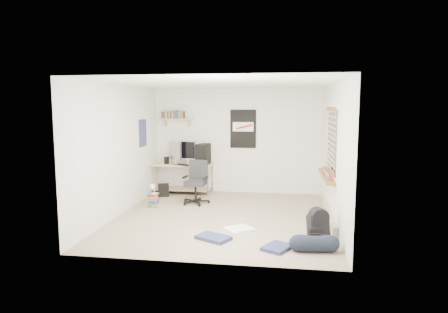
# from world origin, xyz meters

# --- Properties ---
(floor) EXTENTS (4.00, 4.50, 0.01)m
(floor) POSITION_xyz_m (0.00, 0.00, -0.01)
(floor) COLOR gray
(floor) RESTS_ON ground
(ceiling) EXTENTS (4.00, 4.50, 0.01)m
(ceiling) POSITION_xyz_m (0.00, 0.00, 2.50)
(ceiling) COLOR white
(ceiling) RESTS_ON ground
(back_wall) EXTENTS (4.00, 0.01, 2.50)m
(back_wall) POSITION_xyz_m (0.00, 2.25, 1.25)
(back_wall) COLOR silver
(back_wall) RESTS_ON ground
(left_wall) EXTENTS (0.01, 4.50, 2.50)m
(left_wall) POSITION_xyz_m (-2.00, 0.00, 1.25)
(left_wall) COLOR silver
(left_wall) RESTS_ON ground
(right_wall) EXTENTS (0.01, 4.50, 2.50)m
(right_wall) POSITION_xyz_m (2.00, 0.00, 1.25)
(right_wall) COLOR silver
(right_wall) RESTS_ON ground
(desk) EXTENTS (1.73, 1.24, 0.72)m
(desk) POSITION_xyz_m (-1.34, 1.97, 0.36)
(desk) COLOR tan
(desk) RESTS_ON floor
(monitor_left) EXTENTS (0.36, 0.30, 0.42)m
(monitor_left) POSITION_xyz_m (-1.40, 1.76, 0.93)
(monitor_left) COLOR #B1B1B6
(monitor_left) RESTS_ON desk
(monitor_right) EXTENTS (0.42, 0.19, 0.45)m
(monitor_right) POSITION_xyz_m (-1.11, 1.78, 0.95)
(monitor_right) COLOR #AFAEB4
(monitor_right) RESTS_ON desk
(pc_tower) EXTENTS (0.30, 0.50, 0.49)m
(pc_tower) POSITION_xyz_m (-0.75, 1.85, 0.97)
(pc_tower) COLOR black
(pc_tower) RESTS_ON desk
(keyboard) EXTENTS (0.45, 0.30, 0.02)m
(keyboard) POSITION_xyz_m (-1.24, 1.68, 0.73)
(keyboard) COLOR black
(keyboard) RESTS_ON desk
(speaker_left) EXTENTS (0.11, 0.11, 0.17)m
(speaker_left) POSITION_xyz_m (-1.63, 1.80, 0.81)
(speaker_left) COLOR black
(speaker_left) RESTS_ON desk
(speaker_right) EXTENTS (0.11, 0.11, 0.16)m
(speaker_right) POSITION_xyz_m (-0.65, 1.68, 0.80)
(speaker_right) COLOR black
(speaker_right) RESTS_ON desk
(office_chair) EXTENTS (0.68, 0.68, 0.93)m
(office_chair) POSITION_xyz_m (-0.75, 0.97, 0.49)
(office_chair) COLOR #232426
(office_chair) RESTS_ON floor
(wall_shelf) EXTENTS (0.80, 0.22, 0.24)m
(wall_shelf) POSITION_xyz_m (-1.45, 2.14, 1.78)
(wall_shelf) COLOR tan
(wall_shelf) RESTS_ON back_wall
(poster_back_wall) EXTENTS (0.62, 0.03, 0.92)m
(poster_back_wall) POSITION_xyz_m (0.15, 2.23, 1.55)
(poster_back_wall) COLOR black
(poster_back_wall) RESTS_ON back_wall
(poster_left_wall) EXTENTS (0.02, 0.42, 0.60)m
(poster_left_wall) POSITION_xyz_m (-1.99, 1.20, 1.50)
(poster_left_wall) COLOR navy
(poster_left_wall) RESTS_ON left_wall
(window) EXTENTS (0.10, 1.50, 1.26)m
(window) POSITION_xyz_m (1.95, 0.30, 1.45)
(window) COLOR brown
(window) RESTS_ON right_wall
(baseboard_heater) EXTENTS (0.08, 2.50, 0.18)m
(baseboard_heater) POSITION_xyz_m (1.96, 0.30, 0.09)
(baseboard_heater) COLOR #B7B2A8
(baseboard_heater) RESTS_ON floor
(backpack) EXTENTS (0.38, 0.34, 0.41)m
(backpack) POSITION_xyz_m (1.67, -1.07, 0.20)
(backpack) COLOR black
(backpack) RESTS_ON floor
(duffel_bag) EXTENTS (0.27, 0.27, 0.49)m
(duffel_bag) POSITION_xyz_m (1.57, -1.60, 0.14)
(duffel_bag) COLOR black
(duffel_bag) RESTS_ON floor
(tshirt) EXTENTS (0.57, 0.56, 0.04)m
(tshirt) POSITION_xyz_m (0.39, -0.75, 0.02)
(tshirt) COLOR white
(tshirt) RESTS_ON floor
(jeans_a) EXTENTS (0.61, 0.54, 0.06)m
(jeans_a) POSITION_xyz_m (0.04, -1.29, 0.03)
(jeans_a) COLOR navy
(jeans_a) RESTS_ON floor
(jeans_b) EXTENTS (0.50, 0.55, 0.06)m
(jeans_b) POSITION_xyz_m (1.04, -1.57, 0.03)
(jeans_b) COLOR navy
(jeans_b) RESTS_ON floor
(book_stack) EXTENTS (0.51, 0.47, 0.29)m
(book_stack) POSITION_xyz_m (-1.54, 0.52, 0.15)
(book_stack) COLOR olive
(book_stack) RESTS_ON floor
(desk_lamp) EXTENTS (0.16, 0.23, 0.21)m
(desk_lamp) POSITION_xyz_m (-1.52, 0.50, 0.38)
(desk_lamp) COLOR silver
(desk_lamp) RESTS_ON book_stack
(subwoofer) EXTENTS (0.31, 0.31, 0.28)m
(subwoofer) POSITION_xyz_m (-1.65, 1.57, 0.14)
(subwoofer) COLOR black
(subwoofer) RESTS_ON floor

